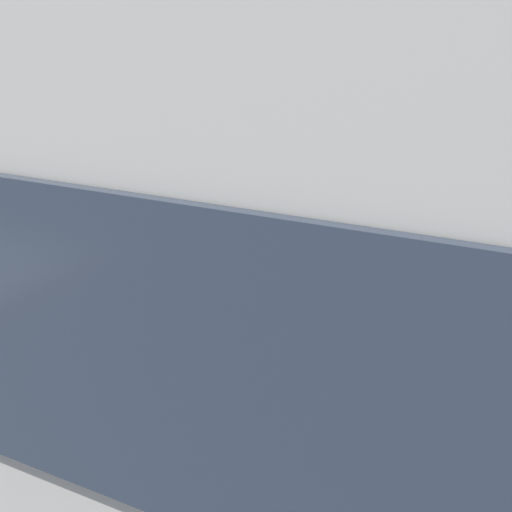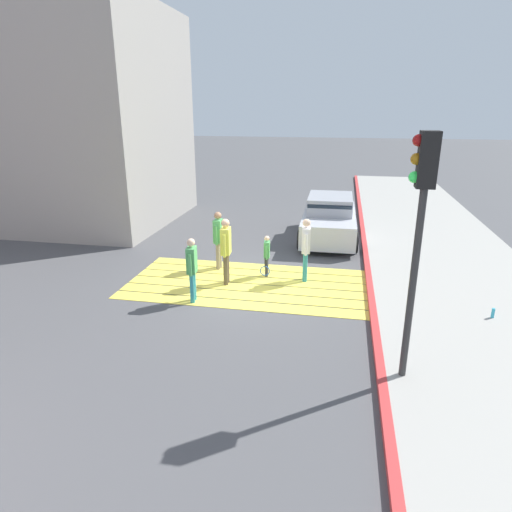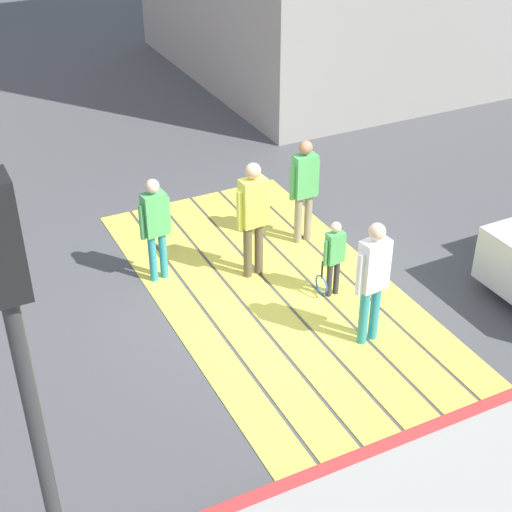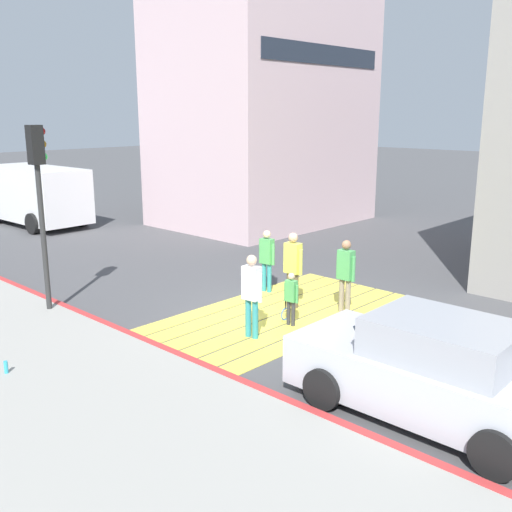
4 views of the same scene
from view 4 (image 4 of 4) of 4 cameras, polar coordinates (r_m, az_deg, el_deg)
ground_plane at (r=13.64m, az=2.30°, el=-5.59°), size 120.00×120.00×0.00m
crosswalk_stripes at (r=13.63m, az=2.30°, el=-5.56°), size 6.40×3.25×0.01m
sidewalk_west at (r=10.37m, az=-18.94°, el=-12.45°), size 4.80×40.00×0.12m
curb_painted at (r=11.51m, az=-8.49°, el=-9.12°), size 0.16×40.00×0.13m
building_far_north at (r=24.80m, az=0.70°, el=17.07°), size 8.00×6.03×11.92m
car_parked_near_curb at (r=9.36m, az=16.74°, el=-10.66°), size 2.01×4.32×1.57m
van_down_street at (r=25.69m, az=-20.50°, el=5.63°), size 2.46×5.25×2.35m
traffic_light_corner at (r=13.82m, az=-20.17°, el=6.79°), size 0.39×0.28×4.24m
water_bottle at (r=11.21m, az=-22.98°, el=-9.84°), size 0.07×0.07×0.22m
pedestrian_adult_lead at (r=13.78m, az=3.57°, el=-0.83°), size 0.26×0.52×1.80m
pedestrian_adult_trailing at (r=15.00m, az=1.05°, el=-0.04°), size 0.24×0.47×1.61m
pedestrian_adult_side at (r=13.54m, az=8.64°, el=-1.45°), size 0.22×0.50×1.71m
pedestrian_teen_behind at (r=11.90m, az=-0.42°, el=-3.32°), size 0.26×0.51×1.75m
pedestrian_child_with_racket at (r=12.71m, az=3.37°, el=-3.93°), size 0.28×0.38×1.18m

